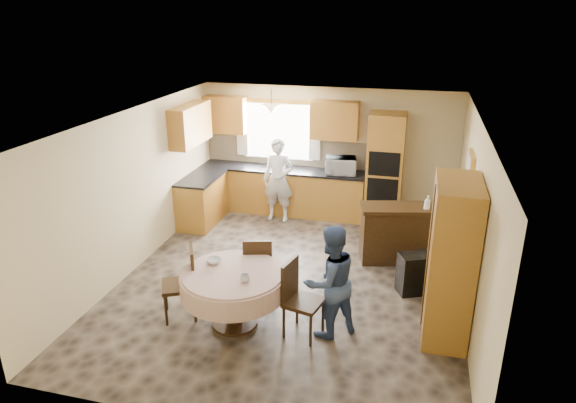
{
  "coord_description": "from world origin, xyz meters",
  "views": [
    {
      "loc": [
        1.68,
        -6.68,
        3.93
      ],
      "look_at": [
        -0.11,
        0.3,
        1.17
      ],
      "focal_mm": 32.0,
      "sensor_mm": 36.0,
      "label": 1
    }
  ],
  "objects_px": {
    "sideboard": "(398,235)",
    "person_dining": "(330,282)",
    "dining_table": "(233,284)",
    "chair_left": "(185,279)",
    "cupboard": "(451,260)",
    "chair_right": "(298,295)",
    "chair_back": "(258,266)",
    "oven_tower": "(385,169)",
    "person_sink": "(278,180)"
  },
  "relations": [
    {
      "from": "cupboard",
      "to": "person_dining",
      "type": "relative_size",
      "value": 1.36
    },
    {
      "from": "chair_back",
      "to": "chair_right",
      "type": "xyz_separation_m",
      "value": [
        0.72,
        -0.64,
        0.02
      ]
    },
    {
      "from": "oven_tower",
      "to": "chair_right",
      "type": "distance_m",
      "value": 4.05
    },
    {
      "from": "cupboard",
      "to": "chair_right",
      "type": "xyz_separation_m",
      "value": [
        -1.8,
        -0.5,
        -0.46
      ]
    },
    {
      "from": "sideboard",
      "to": "person_dining",
      "type": "xyz_separation_m",
      "value": [
        -0.73,
        -2.27,
        0.3
      ]
    },
    {
      "from": "person_sink",
      "to": "person_dining",
      "type": "height_order",
      "value": "person_sink"
    },
    {
      "from": "sideboard",
      "to": "chair_right",
      "type": "distance_m",
      "value": 2.62
    },
    {
      "from": "chair_left",
      "to": "chair_back",
      "type": "relative_size",
      "value": 1.04
    },
    {
      "from": "oven_tower",
      "to": "chair_back",
      "type": "distance_m",
      "value": 3.65
    },
    {
      "from": "chair_left",
      "to": "person_dining",
      "type": "bearing_deg",
      "value": 65.55
    },
    {
      "from": "dining_table",
      "to": "person_sink",
      "type": "distance_m",
      "value": 3.62
    },
    {
      "from": "oven_tower",
      "to": "chair_left",
      "type": "distance_m",
      "value": 4.58
    },
    {
      "from": "dining_table",
      "to": "chair_right",
      "type": "bearing_deg",
      "value": 1.97
    },
    {
      "from": "chair_back",
      "to": "person_dining",
      "type": "relative_size",
      "value": 0.65
    },
    {
      "from": "cupboard",
      "to": "chair_left",
      "type": "relative_size",
      "value": 2.02
    },
    {
      "from": "oven_tower",
      "to": "sideboard",
      "type": "distance_m",
      "value": 1.74
    },
    {
      "from": "person_sink",
      "to": "person_dining",
      "type": "bearing_deg",
      "value": -65.4
    },
    {
      "from": "chair_back",
      "to": "sideboard",
      "type": "bearing_deg",
      "value": -152.9
    },
    {
      "from": "dining_table",
      "to": "chair_right",
      "type": "distance_m",
      "value": 0.85
    },
    {
      "from": "dining_table",
      "to": "person_sink",
      "type": "relative_size",
      "value": 0.83
    },
    {
      "from": "cupboard",
      "to": "chair_back",
      "type": "distance_m",
      "value": 2.58
    },
    {
      "from": "chair_left",
      "to": "person_dining",
      "type": "relative_size",
      "value": 0.68
    },
    {
      "from": "dining_table",
      "to": "chair_back",
      "type": "height_order",
      "value": "chair_back"
    },
    {
      "from": "chair_right",
      "to": "person_dining",
      "type": "height_order",
      "value": "person_dining"
    },
    {
      "from": "cupboard",
      "to": "person_sink",
      "type": "relative_size",
      "value": 1.25
    },
    {
      "from": "oven_tower",
      "to": "cupboard",
      "type": "xyz_separation_m",
      "value": [
        1.07,
        -3.45,
        -0.05
      ]
    },
    {
      "from": "chair_right",
      "to": "person_dining",
      "type": "distance_m",
      "value": 0.44
    },
    {
      "from": "cupboard",
      "to": "dining_table",
      "type": "height_order",
      "value": "cupboard"
    },
    {
      "from": "person_dining",
      "to": "cupboard",
      "type": "bearing_deg",
      "value": 153.52
    },
    {
      "from": "sideboard",
      "to": "chair_back",
      "type": "distance_m",
      "value": 2.52
    },
    {
      "from": "sideboard",
      "to": "dining_table",
      "type": "xyz_separation_m",
      "value": [
        -1.96,
        -2.39,
        0.15
      ]
    },
    {
      "from": "sideboard",
      "to": "cupboard",
      "type": "height_order",
      "value": "cupboard"
    },
    {
      "from": "dining_table",
      "to": "person_dining",
      "type": "relative_size",
      "value": 0.91
    },
    {
      "from": "person_sink",
      "to": "cupboard",
      "type": "bearing_deg",
      "value": -45.6
    },
    {
      "from": "chair_left",
      "to": "sideboard",
      "type": "bearing_deg",
      "value": 104.53
    },
    {
      "from": "dining_table",
      "to": "chair_left",
      "type": "relative_size",
      "value": 1.35
    },
    {
      "from": "person_dining",
      "to": "chair_back",
      "type": "bearing_deg",
      "value": -68.63
    },
    {
      "from": "oven_tower",
      "to": "person_sink",
      "type": "distance_m",
      "value": 2.02
    },
    {
      "from": "oven_tower",
      "to": "chair_back",
      "type": "xyz_separation_m",
      "value": [
        -1.46,
        -3.31,
        -0.53
      ]
    },
    {
      "from": "chair_left",
      "to": "person_sink",
      "type": "distance_m",
      "value": 3.57
    },
    {
      "from": "sideboard",
      "to": "chair_left",
      "type": "xyz_separation_m",
      "value": [
        -2.66,
        -2.35,
        0.11
      ]
    },
    {
      "from": "person_sink",
      "to": "chair_left",
      "type": "bearing_deg",
      "value": -95.43
    },
    {
      "from": "chair_right",
      "to": "person_dining",
      "type": "xyz_separation_m",
      "value": [
        0.38,
        0.1,
        0.19
      ]
    },
    {
      "from": "dining_table",
      "to": "chair_left",
      "type": "bearing_deg",
      "value": 176.8
    },
    {
      "from": "chair_left",
      "to": "chair_right",
      "type": "bearing_deg",
      "value": 62.64
    },
    {
      "from": "sideboard",
      "to": "dining_table",
      "type": "bearing_deg",
      "value": -143.08
    },
    {
      "from": "dining_table",
      "to": "cupboard",
      "type": "bearing_deg",
      "value": 11.36
    },
    {
      "from": "chair_right",
      "to": "person_dining",
      "type": "relative_size",
      "value": 0.67
    },
    {
      "from": "cupboard",
      "to": "person_dining",
      "type": "height_order",
      "value": "cupboard"
    },
    {
      "from": "cupboard",
      "to": "chair_back",
      "type": "bearing_deg",
      "value": 176.9
    }
  ]
}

